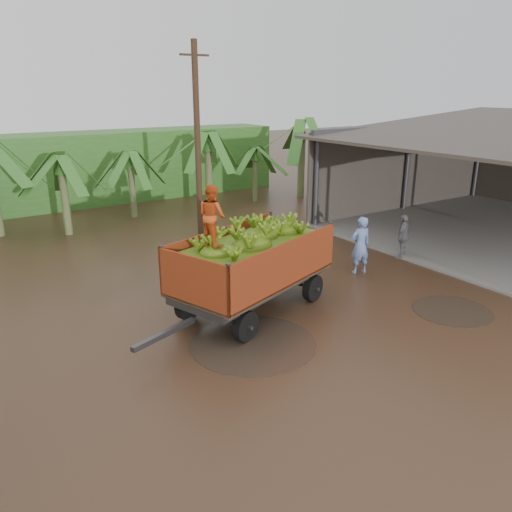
{
  "coord_description": "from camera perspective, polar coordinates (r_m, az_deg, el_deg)",
  "views": [
    {
      "loc": [
        -8.47,
        -10.46,
        5.71
      ],
      "look_at": [
        -1.25,
        0.45,
        1.31
      ],
      "focal_mm": 35.0,
      "sensor_mm": 36.0,
      "label": 1
    }
  ],
  "objects": [
    {
      "name": "ground",
      "position": [
        14.62,
        5.08,
        -4.49
      ],
      "size": [
        100.0,
        100.0,
        0.0
      ],
      "primitive_type": "plane",
      "color": "black",
      "rests_on": "ground"
    },
    {
      "name": "packing_shed",
      "position": [
        23.87,
        25.46,
        9.09
      ],
      "size": [
        12.78,
        10.8,
        4.76
      ],
      "color": "gray",
      "rests_on": "ground"
    },
    {
      "name": "hedge_north",
      "position": [
        27.52,
        -19.81,
        9.33
      ],
      "size": [
        22.0,
        3.0,
        3.6
      ],
      "primitive_type": "cube",
      "color": "#2D661E",
      "rests_on": "ground"
    },
    {
      "name": "banana_trailer",
      "position": [
        13.15,
        -0.43,
        -0.66
      ],
      "size": [
        6.39,
        3.56,
        3.59
      ],
      "rotation": [
        0.0,
        0.0,
        0.33
      ],
      "color": "#BF401B",
      "rests_on": "ground"
    },
    {
      "name": "man_blue",
      "position": [
        16.34,
        11.83,
        1.21
      ],
      "size": [
        0.77,
        0.59,
        1.89
      ],
      "primitive_type": "imported",
      "rotation": [
        0.0,
        0.0,
        2.93
      ],
      "color": "#667EBB",
      "rests_on": "ground"
    },
    {
      "name": "man_grey",
      "position": [
        18.26,
        16.46,
        2.18
      ],
      "size": [
        1.01,
        0.71,
        1.59
      ],
      "primitive_type": "imported",
      "rotation": [
        0.0,
        0.0,
        3.53
      ],
      "color": "slate",
      "rests_on": "ground"
    },
    {
      "name": "utility_pole",
      "position": [
        20.15,
        -6.7,
        12.98
      ],
      "size": [
        1.2,
        0.24,
        7.46
      ],
      "color": "#47301E",
      "rests_on": "ground"
    },
    {
      "name": "banana_plants",
      "position": [
        17.52,
        -22.07,
        4.56
      ],
      "size": [
        24.52,
        20.5,
        4.25
      ],
      "color": "#2D661E",
      "rests_on": "ground"
    }
  ]
}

